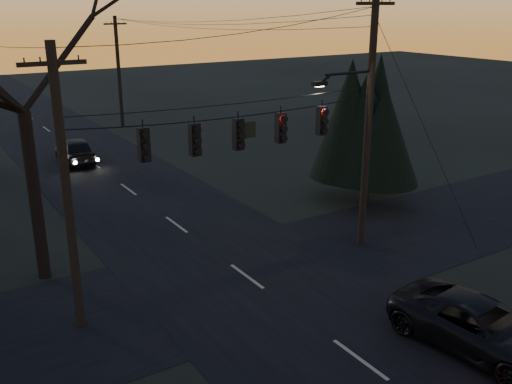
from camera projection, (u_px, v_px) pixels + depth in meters
main_road at (143, 200)px, 28.62m from camera, size 8.00×120.00×0.02m
cross_road at (247, 276)px, 20.62m from camera, size 60.00×7.00×0.02m
utility_pole_right at (361, 244)px, 23.42m from camera, size 5.00×0.30×10.00m
utility_pole_left at (81, 324)px, 17.57m from camera, size 1.80×0.30×8.50m
utility_pole_far_r at (123, 126)px, 45.84m from camera, size 1.80×0.30×8.50m
span_signal_assembly at (240, 133)px, 18.81m from camera, size 11.50×0.44×1.46m
bare_tree_left at (14, 36)px, 17.97m from camera, size 10.21×10.21×12.04m
evergreen_right at (370, 118)px, 27.17m from camera, size 4.96×4.96×7.18m
suv_near at (481, 327)px, 16.08m from camera, size 2.98×5.46×1.45m
sedan_oncoming_a at (75, 150)px, 35.08m from camera, size 2.20×4.75×1.58m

